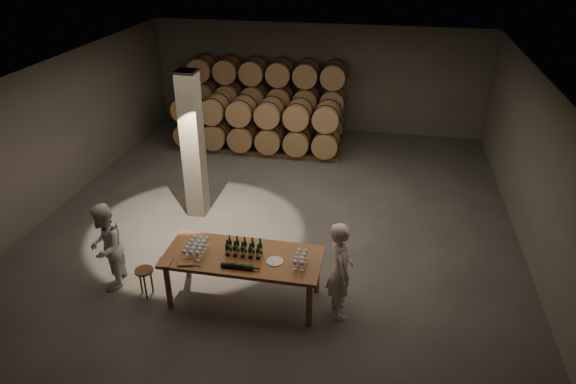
% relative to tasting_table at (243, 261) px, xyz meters
% --- Properties ---
extents(room, '(12.00, 12.00, 12.00)m').
position_rel_tasting_table_xyz_m(room, '(-1.80, 2.70, 0.80)').
color(room, '#4A4845').
rests_on(room, ground).
extents(tasting_table, '(2.60, 1.10, 0.90)m').
position_rel_tasting_table_xyz_m(tasting_table, '(0.00, 0.00, 0.00)').
color(tasting_table, brown).
rests_on(tasting_table, ground).
extents(barrel_stack_back, '(4.70, 0.95, 2.31)m').
position_rel_tasting_table_xyz_m(barrel_stack_back, '(-1.35, 7.70, 0.40)').
color(barrel_stack_back, '#56361D').
rests_on(barrel_stack_back, ground).
extents(barrel_stack_front, '(4.70, 0.95, 1.57)m').
position_rel_tasting_table_xyz_m(barrel_stack_front, '(-1.35, 6.30, 0.03)').
color(barrel_stack_front, '#56361D').
rests_on(barrel_stack_front, ground).
extents(bottle_cluster, '(0.59, 0.22, 0.30)m').
position_rel_tasting_table_xyz_m(bottle_cluster, '(0.01, 0.04, 0.21)').
color(bottle_cluster, black).
rests_on(bottle_cluster, tasting_table).
extents(lying_bottles, '(0.63, 0.08, 0.08)m').
position_rel_tasting_table_xyz_m(lying_bottles, '(0.02, -0.36, 0.15)').
color(lying_bottles, black).
rests_on(lying_bottles, tasting_table).
extents(glass_cluster_left, '(0.31, 0.53, 0.18)m').
position_rel_tasting_table_xyz_m(glass_cluster_left, '(-0.79, -0.05, 0.23)').
color(glass_cluster_left, silver).
rests_on(glass_cluster_left, tasting_table).
extents(glass_cluster_right, '(0.20, 0.42, 0.18)m').
position_rel_tasting_table_xyz_m(glass_cluster_right, '(0.97, -0.05, 0.24)').
color(glass_cluster_right, silver).
rests_on(glass_cluster_right, tasting_table).
extents(plate, '(0.28, 0.28, 0.02)m').
position_rel_tasting_table_xyz_m(plate, '(0.55, -0.07, 0.11)').
color(plate, white).
rests_on(plate, tasting_table).
extents(notebook_near, '(0.30, 0.26, 0.03)m').
position_rel_tasting_table_xyz_m(notebook_near, '(-0.83, -0.37, 0.12)').
color(notebook_near, '#9C6238').
rests_on(notebook_near, tasting_table).
extents(notebook_corner, '(0.25, 0.30, 0.02)m').
position_rel_tasting_table_xyz_m(notebook_corner, '(-1.18, -0.44, 0.12)').
color(notebook_corner, '#9C6238').
rests_on(notebook_corner, tasting_table).
extents(pen, '(0.15, 0.02, 0.01)m').
position_rel_tasting_table_xyz_m(pen, '(-0.65, -0.43, 0.11)').
color(pen, black).
rests_on(pen, tasting_table).
extents(stool, '(0.32, 0.32, 0.53)m').
position_rel_tasting_table_xyz_m(stool, '(-1.70, -0.22, -0.36)').
color(stool, '#56361D').
rests_on(stool, ground).
extents(person_man, '(0.58, 0.72, 1.72)m').
position_rel_tasting_table_xyz_m(person_man, '(1.61, -0.04, 0.06)').
color(person_man, white).
rests_on(person_man, ground).
extents(person_woman, '(0.77, 0.90, 1.61)m').
position_rel_tasting_table_xyz_m(person_woman, '(-2.43, -0.07, 0.01)').
color(person_woman, white).
rests_on(person_woman, ground).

